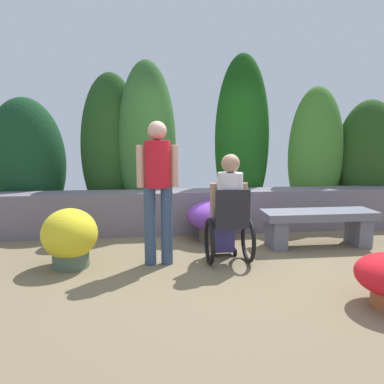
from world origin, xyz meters
name	(u,v)px	position (x,y,z in m)	size (l,w,h in m)	color
ground_plane	(224,260)	(0.00, 0.00, 0.00)	(10.76, 10.76, 0.00)	#75664A
stone_retaining_wall	(207,211)	(0.00, 1.42, 0.33)	(6.72, 0.50, 0.67)	slate
hedge_backdrop	(199,153)	(-0.05, 2.03, 1.24)	(7.31, 1.09, 2.92)	#153D1F
stone_bench	(318,222)	(1.43, 0.44, 0.34)	(1.57, 0.48, 0.51)	slate
person_in_wheelchair	(229,212)	(0.04, -0.06, 0.62)	(0.53, 0.66, 1.33)	black
person_standing_companion	(158,183)	(-0.81, -0.03, 0.99)	(0.49, 0.30, 1.71)	#354966
flower_pot_purple_near	(70,238)	(-1.85, -0.01, 0.36)	(0.65, 0.65, 0.70)	#4A5E48
flower_pot_small_foreground	(213,218)	(0.02, 0.88, 0.33)	(0.77, 0.77, 0.59)	#595742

